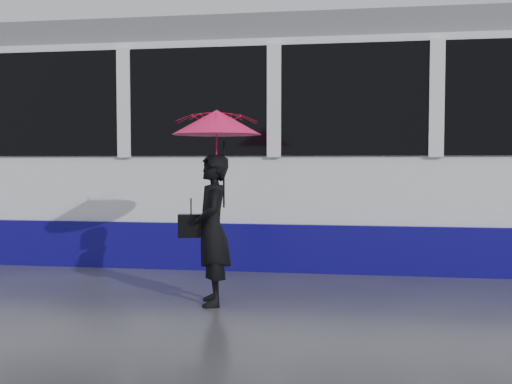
# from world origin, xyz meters

# --- Properties ---
(ground) EXTENTS (90.00, 90.00, 0.00)m
(ground) POSITION_xyz_m (0.00, 0.00, 0.00)
(ground) COLOR #2B2A2F
(ground) RESTS_ON ground
(rails) EXTENTS (34.00, 1.51, 0.02)m
(rails) POSITION_xyz_m (0.00, 2.50, 0.01)
(rails) COLOR #3F3D38
(rails) RESTS_ON ground
(tram) EXTENTS (26.00, 2.56, 3.35)m
(tram) POSITION_xyz_m (-1.38, 2.50, 1.64)
(tram) COLOR white
(tram) RESTS_ON ground
(woman) EXTENTS (0.50, 0.62, 1.49)m
(woman) POSITION_xyz_m (-0.29, -0.49, 0.75)
(woman) COLOR black
(woman) RESTS_ON ground
(umbrella) EXTENTS (1.09, 1.09, 1.01)m
(umbrella) POSITION_xyz_m (-0.24, -0.49, 1.64)
(umbrella) COLOR #EA1374
(umbrella) RESTS_ON ground
(handbag) EXTENTS (0.29, 0.19, 0.41)m
(handbag) POSITION_xyz_m (-0.51, -0.47, 0.78)
(handbag) COLOR black
(handbag) RESTS_ON ground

